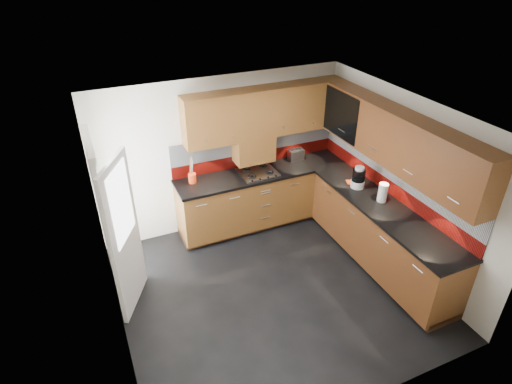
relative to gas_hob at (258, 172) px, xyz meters
name	(u,v)px	position (x,y,z in m)	size (l,w,h in m)	color
room	(275,193)	(-0.45, -1.47, 0.54)	(4.00, 3.80, 2.64)	black
base_cabinets	(316,217)	(0.62, -0.75, -0.52)	(2.70, 3.20, 0.95)	brown
countertop	(318,189)	(0.60, -0.77, -0.03)	(2.72, 3.22, 0.04)	black
backsplash	(325,162)	(0.83, -0.54, 0.26)	(2.70, 3.20, 0.54)	maroon
upper_cabinets	(332,125)	(0.78, -0.69, 0.88)	(2.50, 3.20, 0.72)	brown
extractor_hood	(254,149)	(0.00, 0.17, 0.33)	(0.60, 0.33, 0.40)	brown
glass_cabinet	(349,112)	(1.26, -0.40, 0.91)	(0.32, 0.80, 0.66)	black
back_door	(113,228)	(-2.23, -0.72, 0.08)	(0.42, 1.19, 2.04)	white
gas_hob	(258,172)	(0.00, 0.00, 0.00)	(0.56, 0.49, 0.04)	silver
utensil_pot	(192,177)	(-0.99, 0.13, 0.08)	(0.11, 0.11, 0.41)	#E53F15
toaster	(296,154)	(0.75, 0.19, 0.07)	(0.25, 0.16, 0.18)	silver
food_processor	(358,178)	(1.13, -0.96, 0.13)	(0.19, 0.19, 0.32)	white
paper_towel	(383,193)	(1.21, -1.41, 0.12)	(0.13, 0.13, 0.27)	white
orange_cloth	(352,182)	(1.13, -0.83, -0.01)	(0.15, 0.13, 0.02)	#DB4218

